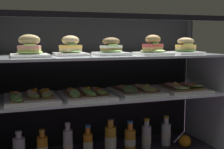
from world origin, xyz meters
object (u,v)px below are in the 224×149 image
(orange_fruit_beside_bottles, at_px, (185,141))
(juice_bottle_near_post, at_px, (130,140))
(plated_roll_sandwich_far_left, at_px, (186,48))
(open_sandwich_tray_far_left, at_px, (181,87))
(juice_bottle_front_fourth, at_px, (146,136))
(juice_bottle_front_left_end, at_px, (166,134))
(open_sandwich_tray_right_of_center, at_px, (86,93))
(plated_roll_sandwich_center, at_px, (153,48))
(plated_roll_sandwich_near_left_corner, at_px, (71,48))
(plated_roll_sandwich_mid_left, at_px, (29,49))
(open_sandwich_tray_near_right_corner, at_px, (31,96))
(plated_roll_sandwich_far_right, at_px, (111,49))
(open_sandwich_tray_mid_left, at_px, (136,90))
(juice_bottle_front_second, at_px, (88,144))
(juice_bottle_back_right, at_px, (42,149))
(juice_bottle_front_middle, at_px, (68,144))
(juice_bottle_back_left, at_px, (111,140))

(orange_fruit_beside_bottles, bearing_deg, juice_bottle_near_post, 172.27)
(plated_roll_sandwich_far_left, distance_m, orange_fruit_beside_bottles, 0.63)
(open_sandwich_tray_far_left, relative_size, juice_bottle_near_post, 1.76)
(juice_bottle_front_fourth, height_order, juice_bottle_front_left_end, juice_bottle_front_left_end)
(juice_bottle_near_post, bearing_deg, open_sandwich_tray_right_of_center, -177.50)
(plated_roll_sandwich_center, relative_size, juice_bottle_front_fourth, 1.01)
(juice_bottle_front_left_end, bearing_deg, plated_roll_sandwich_near_left_corner, 179.60)
(plated_roll_sandwich_mid_left, distance_m, open_sandwich_tray_right_of_center, 0.43)
(plated_roll_sandwich_mid_left, relative_size, plated_roll_sandwich_center, 1.00)
(plated_roll_sandwich_center, relative_size, open_sandwich_tray_near_right_corner, 0.57)
(plated_roll_sandwich_far_right, bearing_deg, open_sandwich_tray_mid_left, 4.12)
(open_sandwich_tray_right_of_center, bearing_deg, juice_bottle_front_second, 39.46)
(juice_bottle_back_right, distance_m, juice_bottle_near_post, 0.56)
(orange_fruit_beside_bottles, bearing_deg, plated_roll_sandwich_near_left_corner, 173.58)
(open_sandwich_tray_mid_left, height_order, juice_bottle_near_post, open_sandwich_tray_mid_left)
(plated_roll_sandwich_near_left_corner, relative_size, juice_bottle_front_second, 0.93)
(plated_roll_sandwich_center, bearing_deg, plated_roll_sandwich_far_left, 0.72)
(orange_fruit_beside_bottles, bearing_deg, plated_roll_sandwich_mid_left, 179.23)
(juice_bottle_back_right, bearing_deg, plated_roll_sandwich_far_left, -3.06)
(plated_roll_sandwich_mid_left, xyz_separation_m, plated_roll_sandwich_near_left_corner, (0.25, 0.07, 0.00))
(juice_bottle_front_middle, bearing_deg, orange_fruit_beside_bottles, -4.62)
(juice_bottle_back_right, relative_size, juice_bottle_front_left_end, 1.00)
(open_sandwich_tray_far_left, bearing_deg, juice_bottle_front_middle, 177.51)
(orange_fruit_beside_bottles, bearing_deg, juice_bottle_front_fourth, 162.29)
(plated_roll_sandwich_mid_left, relative_size, juice_bottle_near_post, 1.00)
(plated_roll_sandwich_near_left_corner, xyz_separation_m, plated_roll_sandwich_far_right, (0.25, -0.04, -0.01))
(plated_roll_sandwich_far_right, bearing_deg, plated_roll_sandwich_near_left_corner, 171.75)
(open_sandwich_tray_mid_left, bearing_deg, open_sandwich_tray_near_right_corner, -177.28)
(open_sandwich_tray_mid_left, distance_m, juice_bottle_front_fourth, 0.34)
(open_sandwich_tray_right_of_center, height_order, juice_bottle_front_middle, open_sandwich_tray_right_of_center)
(plated_roll_sandwich_near_left_corner, xyz_separation_m, juice_bottle_front_second, (0.09, -0.04, -0.60))
(plated_roll_sandwich_center, height_order, juice_bottle_front_second, plated_roll_sandwich_center)
(juice_bottle_front_second, bearing_deg, open_sandwich_tray_far_left, -1.63)
(plated_roll_sandwich_mid_left, xyz_separation_m, open_sandwich_tray_mid_left, (0.67, 0.05, -0.27))
(juice_bottle_front_second, xyz_separation_m, juice_bottle_front_fourth, (0.42, 0.03, -0.00))
(plated_roll_sandwich_center, height_order, juice_bottle_back_left, plated_roll_sandwich_center)
(plated_roll_sandwich_near_left_corner, distance_m, plated_roll_sandwich_far_left, 0.75)
(open_sandwich_tray_far_left, height_order, juice_bottle_front_left_end, open_sandwich_tray_far_left)
(juice_bottle_back_right, bearing_deg, open_sandwich_tray_mid_left, 0.48)
(orange_fruit_beside_bottles, bearing_deg, open_sandwich_tray_near_right_corner, 178.24)
(open_sandwich_tray_mid_left, relative_size, juice_bottle_front_middle, 1.57)
(plated_roll_sandwich_near_left_corner, relative_size, juice_bottle_back_left, 0.80)
(open_sandwich_tray_near_right_corner, bearing_deg, plated_roll_sandwich_near_left_corner, 12.76)
(open_sandwich_tray_right_of_center, distance_m, open_sandwich_tray_far_left, 0.66)
(open_sandwich_tray_far_left, bearing_deg, open_sandwich_tray_mid_left, 174.30)
(plated_roll_sandwich_mid_left, xyz_separation_m, orange_fruit_beside_bottles, (1.01, -0.01, -0.64))
(open_sandwich_tray_right_of_center, bearing_deg, open_sandwich_tray_far_left, -0.75)
(plated_roll_sandwich_far_left, bearing_deg, plated_roll_sandwich_far_right, 175.16)
(juice_bottle_front_left_end, relative_size, orange_fruit_beside_bottles, 2.47)
(plated_roll_sandwich_far_right, bearing_deg, juice_bottle_front_middle, 177.07)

